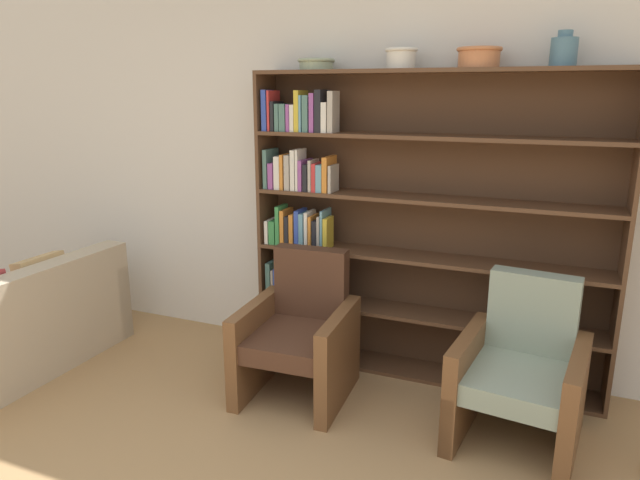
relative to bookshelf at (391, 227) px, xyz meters
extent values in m
cube|color=silver|center=(-0.05, 0.17, 0.37)|extent=(12.00, 0.06, 2.75)
cube|color=brown|center=(-0.90, -0.02, 0.00)|extent=(0.02, 0.30, 2.00)
cube|color=brown|center=(1.39, -0.02, 0.00)|extent=(0.02, 0.30, 2.00)
cube|color=brown|center=(0.24, -0.02, 0.99)|extent=(2.26, 0.30, 0.02)
cube|color=brown|center=(0.24, -0.02, -0.99)|extent=(2.26, 0.30, 0.03)
cube|color=#492F1E|center=(0.24, 0.13, 0.00)|extent=(2.26, 0.01, 2.00)
cube|color=black|center=(-0.85, -0.05, -0.84)|extent=(0.03, 0.19, 0.26)
cube|color=#669EB2|center=(-0.81, -0.07, -0.85)|extent=(0.03, 0.16, 0.26)
cube|color=#669EB2|center=(-0.78, -0.08, -0.89)|extent=(0.03, 0.13, 0.17)
cube|color=gold|center=(-0.74, -0.08, -0.88)|extent=(0.02, 0.14, 0.20)
cube|color=red|center=(-0.71, -0.06, -0.84)|extent=(0.04, 0.18, 0.28)
cube|color=white|center=(-0.67, -0.07, -0.87)|extent=(0.02, 0.16, 0.21)
cube|color=#334CB2|center=(-0.65, -0.07, -0.89)|extent=(0.02, 0.16, 0.17)
cube|color=white|center=(-0.62, -0.08, -0.85)|extent=(0.04, 0.13, 0.26)
cube|color=orange|center=(-0.58, -0.09, -0.87)|extent=(0.02, 0.12, 0.21)
cube|color=brown|center=(0.24, -0.02, -0.57)|extent=(2.26, 0.30, 0.03)
cube|color=#4C756B|center=(-0.85, -0.07, -0.44)|extent=(0.04, 0.15, 0.24)
cube|color=#B2A899|center=(-0.82, -0.07, -0.46)|extent=(0.02, 0.16, 0.20)
cube|color=#334CB2|center=(-0.80, -0.08, -0.46)|extent=(0.02, 0.13, 0.21)
cube|color=gold|center=(-0.76, -0.06, -0.43)|extent=(0.04, 0.18, 0.26)
cube|color=gold|center=(-0.72, -0.06, -0.45)|extent=(0.02, 0.17, 0.23)
cube|color=#669EB2|center=(-0.68, -0.05, -0.46)|extent=(0.04, 0.19, 0.21)
cube|color=#4C756B|center=(-0.64, -0.07, -0.43)|extent=(0.04, 0.16, 0.26)
cube|color=#669EB2|center=(-0.59, -0.06, -0.44)|extent=(0.04, 0.17, 0.25)
cube|color=#4C756B|center=(-0.55, -0.06, -0.44)|extent=(0.03, 0.17, 0.24)
cube|color=black|center=(-0.51, -0.05, -0.43)|extent=(0.04, 0.20, 0.27)
cube|color=red|center=(-0.47, -0.05, -0.48)|extent=(0.02, 0.19, 0.16)
cube|color=#B2A899|center=(-0.45, -0.06, -0.45)|extent=(0.02, 0.18, 0.22)
cube|color=red|center=(-0.42, -0.06, -0.43)|extent=(0.03, 0.17, 0.27)
cube|color=#334CB2|center=(-0.38, -0.06, -0.44)|extent=(0.04, 0.17, 0.25)
cube|color=brown|center=(0.24, -0.02, -0.18)|extent=(2.26, 0.30, 0.02)
cube|color=white|center=(-0.86, -0.06, -0.09)|extent=(0.03, 0.18, 0.16)
cube|color=#388C47|center=(-0.81, -0.08, -0.09)|extent=(0.04, 0.14, 0.16)
cube|color=#388C47|center=(-0.77, -0.07, -0.04)|extent=(0.03, 0.15, 0.27)
cube|color=orange|center=(-0.73, -0.06, -0.05)|extent=(0.03, 0.17, 0.25)
cube|color=black|center=(-0.70, -0.07, -0.07)|extent=(0.03, 0.15, 0.21)
cube|color=orange|center=(-0.66, -0.06, -0.06)|extent=(0.03, 0.18, 0.22)
cube|color=#334CB2|center=(-0.62, -0.07, -0.04)|extent=(0.03, 0.16, 0.25)
cube|color=#669EB2|center=(-0.59, -0.07, -0.05)|extent=(0.03, 0.15, 0.23)
cube|color=white|center=(-0.55, -0.07, -0.05)|extent=(0.02, 0.16, 0.25)
cube|color=orange|center=(-0.53, -0.07, -0.06)|extent=(0.02, 0.16, 0.22)
cube|color=black|center=(-0.49, -0.05, -0.07)|extent=(0.03, 0.19, 0.19)
cube|color=#B2A899|center=(-0.46, -0.08, -0.06)|extent=(0.02, 0.14, 0.22)
cube|color=#669EB2|center=(-0.44, -0.06, -0.04)|extent=(0.02, 0.17, 0.27)
cube|color=gold|center=(-0.41, -0.08, -0.06)|extent=(0.03, 0.13, 0.22)
cube|color=brown|center=(0.24, -0.02, 0.21)|extent=(2.26, 0.30, 0.02)
cube|color=#4C756B|center=(-0.86, -0.05, 0.35)|extent=(0.03, 0.19, 0.27)
cube|color=#994C99|center=(-0.81, -0.08, 0.31)|extent=(0.04, 0.13, 0.18)
cube|color=white|center=(-0.77, -0.05, 0.33)|extent=(0.04, 0.20, 0.22)
cube|color=orange|center=(-0.73, -0.07, 0.34)|extent=(0.02, 0.16, 0.24)
cube|color=#B2A899|center=(-0.69, -0.05, 0.34)|extent=(0.04, 0.19, 0.24)
cube|color=white|center=(-0.65, -0.07, 0.36)|extent=(0.03, 0.16, 0.27)
cube|color=white|center=(-0.62, -0.07, 0.36)|extent=(0.02, 0.15, 0.28)
cube|color=#994C99|center=(-0.59, -0.05, 0.32)|extent=(0.03, 0.20, 0.20)
cube|color=black|center=(-0.56, -0.05, 0.31)|extent=(0.03, 0.20, 0.18)
cube|color=#B2A899|center=(-0.52, -0.07, 0.32)|extent=(0.02, 0.15, 0.21)
cube|color=red|center=(-0.50, -0.07, 0.31)|extent=(0.03, 0.15, 0.19)
cube|color=#669EB2|center=(-0.46, -0.08, 0.31)|extent=(0.04, 0.13, 0.18)
cube|color=orange|center=(-0.42, -0.05, 0.34)|extent=(0.03, 0.19, 0.23)
cube|color=#B2A899|center=(-0.38, -0.07, 0.31)|extent=(0.02, 0.16, 0.18)
cube|color=brown|center=(0.24, -0.02, 0.60)|extent=(2.26, 0.30, 0.02)
cube|color=#334CB2|center=(-0.85, -0.08, 0.74)|extent=(0.03, 0.13, 0.27)
cube|color=red|center=(-0.82, -0.06, 0.74)|extent=(0.02, 0.17, 0.26)
cube|color=black|center=(-0.79, -0.06, 0.71)|extent=(0.02, 0.16, 0.20)
cube|color=#4C756B|center=(-0.76, -0.08, 0.70)|extent=(0.03, 0.14, 0.18)
cube|color=#4C756B|center=(-0.72, -0.08, 0.70)|extent=(0.04, 0.13, 0.18)
cube|color=#994C99|center=(-0.68, -0.07, 0.70)|extent=(0.02, 0.15, 0.18)
cube|color=white|center=(-0.65, -0.05, 0.70)|extent=(0.03, 0.19, 0.17)
cube|color=gold|center=(-0.62, -0.06, 0.74)|extent=(0.03, 0.17, 0.27)
cube|color=#669EB2|center=(-0.59, -0.06, 0.73)|extent=(0.02, 0.18, 0.23)
cube|color=#4C756B|center=(-0.55, -0.08, 0.73)|extent=(0.04, 0.13, 0.23)
cube|color=#994C99|center=(-0.51, -0.07, 0.73)|extent=(0.03, 0.16, 0.25)
cube|color=black|center=(-0.47, -0.06, 0.75)|extent=(0.04, 0.17, 0.27)
cube|color=white|center=(-0.42, -0.06, 0.71)|extent=(0.04, 0.18, 0.19)
cube|color=#B2A899|center=(-0.38, -0.08, 0.74)|extent=(0.04, 0.13, 0.26)
cylinder|color=gray|center=(-0.53, -0.02, 1.03)|extent=(0.22, 0.22, 0.07)
torus|color=gray|center=(-0.53, -0.02, 1.06)|extent=(0.24, 0.24, 0.02)
cylinder|color=silver|center=(0.04, -0.02, 1.06)|extent=(0.18, 0.18, 0.12)
torus|color=silver|center=(0.04, -0.02, 1.11)|extent=(0.20, 0.20, 0.02)
cylinder|color=#C67547|center=(0.50, -0.02, 1.06)|extent=(0.24, 0.24, 0.11)
torus|color=#C67547|center=(0.50, -0.02, 1.11)|extent=(0.26, 0.26, 0.02)
cylinder|color=slate|center=(0.95, -0.02, 1.08)|extent=(0.14, 0.14, 0.15)
cylinder|color=slate|center=(0.95, -0.02, 1.17)|extent=(0.08, 0.08, 0.04)
cube|color=tan|center=(-2.42, -1.09, -0.79)|extent=(0.84, 1.65, 0.41)
cube|color=tan|center=(-2.09, -1.09, -0.42)|extent=(0.19, 1.65, 0.34)
cube|color=tan|center=(-2.41, -0.33, -0.71)|extent=(0.83, 0.13, 0.57)
cube|color=tan|center=(-2.22, -0.85, -0.41)|extent=(0.17, 0.36, 0.37)
cube|color=brown|center=(-0.12, -0.90, -0.83)|extent=(0.07, 0.07, 0.34)
cube|color=brown|center=(-0.68, -0.93, -0.83)|extent=(0.07, 0.07, 0.34)
cube|color=brown|center=(-0.15, -0.29, -0.83)|extent=(0.07, 0.07, 0.34)
cube|color=brown|center=(-0.72, -0.32, -0.83)|extent=(0.07, 0.07, 0.34)
cube|color=#4C2D1E|center=(-0.42, -0.61, -0.63)|extent=(0.51, 0.66, 0.12)
cube|color=#4C2D1E|center=(-0.43, -0.33, -0.35)|extent=(0.49, 0.15, 0.49)
cube|color=brown|center=(-0.14, -0.59, -0.71)|extent=(0.12, 0.68, 0.58)
cube|color=brown|center=(-0.70, -0.62, -0.71)|extent=(0.12, 0.68, 0.58)
cube|color=brown|center=(1.15, -0.94, -0.83)|extent=(0.08, 0.08, 0.34)
cube|color=brown|center=(0.58, -0.88, -0.83)|extent=(0.08, 0.08, 0.34)
cube|color=brown|center=(1.22, -0.34, -0.83)|extent=(0.08, 0.08, 0.34)
cube|color=brown|center=(0.65, -0.27, -0.83)|extent=(0.08, 0.08, 0.34)
cube|color=gray|center=(0.90, -0.61, -0.63)|extent=(0.55, 0.69, 0.12)
cube|color=gray|center=(0.93, -0.33, -0.35)|extent=(0.49, 0.18, 0.49)
cube|color=brown|center=(1.18, -0.64, -0.71)|extent=(0.16, 0.68, 0.58)
cube|color=brown|center=(0.62, -0.57, -0.71)|extent=(0.16, 0.68, 0.58)
camera|label=1|loc=(0.97, -3.57, 0.88)|focal=32.00mm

